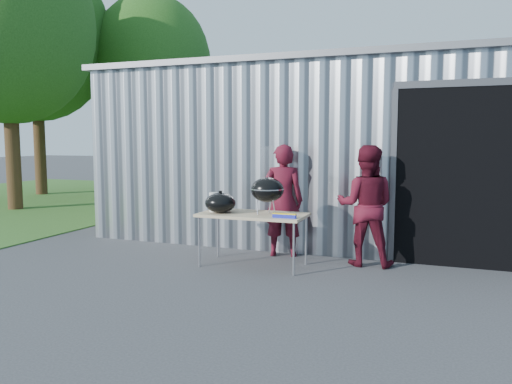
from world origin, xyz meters
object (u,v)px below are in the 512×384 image
at_px(folding_table, 253,216).
at_px(person_bystander, 366,206).
at_px(kettle_grill, 267,185).
at_px(person_cook, 283,201).

bearing_deg(folding_table, person_bystander, 22.19).
bearing_deg(person_bystander, kettle_grill, 22.00).
relative_size(kettle_grill, person_bystander, 0.55).
bearing_deg(kettle_grill, folding_table, 179.05).
xyz_separation_m(kettle_grill, person_cook, (-0.00, 0.74, -0.31)).
relative_size(folding_table, person_cook, 0.87).
height_order(folding_table, person_bystander, person_bystander).
bearing_deg(kettle_grill, person_bystander, 25.61).
xyz_separation_m(folding_table, person_bystander, (1.48, 0.60, 0.14)).
height_order(person_cook, person_bystander, person_cook).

